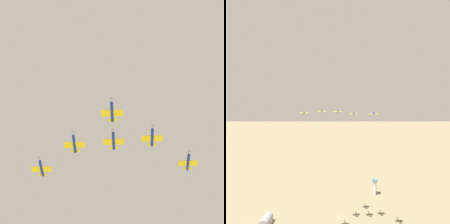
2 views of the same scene
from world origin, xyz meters
TOP-DOWN VIEW (x-y plane):
  - ground_plane at (0.00, 0.00)m, footprint 2000.00×2000.00m
  - control_tower at (-60.52, 23.48)m, footprint 6.00×6.00m
  - hangar at (41.11, -59.94)m, footprint 16.37×13.66m
  - jet_lead at (9.63, 1.55)m, footprint 10.09×7.98m
  - jet_port_inner at (28.58, -3.71)m, footprint 10.09×7.98m
  - jet_starboard_inner at (14.90, 20.49)m, footprint 10.09×7.98m
  - jet_port_outer at (22.95, 9.07)m, footprint 10.09×7.98m
  - jet_starboard_outer at (47.52, -8.97)m, footprint 10.09×7.98m
  - jet_center_rear at (20.16, 39.43)m, footprint 10.09×7.98m

SIDE VIEW (x-z plane):
  - ground_plane at x=0.00m, z-range 0.00..0.00m
  - hangar at x=41.11m, z-range -0.64..8.86m
  - control_tower at x=-60.52m, z-range 0.83..21.44m
  - jet_starboard_inner at x=14.90m, z-range 109.77..111.97m
  - jet_lead at x=9.63m, z-range 110.67..112.87m
  - jet_center_rear at x=20.16m, z-range 110.85..113.05m
  - jet_port_inner at x=28.58m, z-range 112.02..114.22m
  - jet_starboard_outer at x=47.52m, z-range 112.11..114.31m
  - jet_port_outer at x=22.95m, z-range 112.17..114.36m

